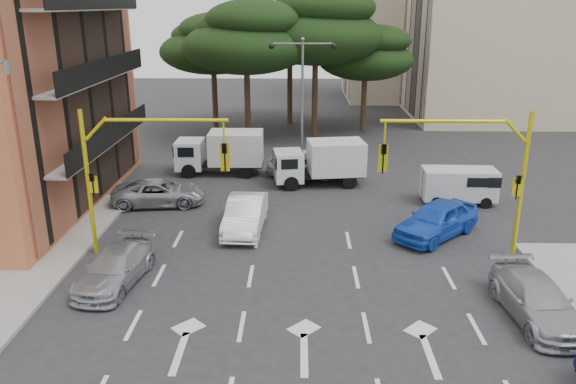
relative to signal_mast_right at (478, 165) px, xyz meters
The scene contains 21 objects.
ground 8.08m from the signal_mast_right, 163.69° to the right, with size 120.00×120.00×0.00m, color #28282B.
median_strip 16.03m from the signal_mast_right, 115.91° to the left, with size 1.40×6.00×0.15m, color gray.
apartment_beige_near 33.22m from the signal_mast_right, 66.34° to the left, with size 20.20×12.15×18.70m.
apartment_beige_far 42.69m from the signal_mast_right, 81.67° to the left, with size 16.20×12.15×16.70m.
pine_left_near 22.98m from the signal_mast_right, 118.29° to the left, with size 9.15×9.15×10.23m.
pine_center 23.13m from the signal_mast_right, 104.66° to the left, with size 9.98×9.98×11.16m.
pine_left_far 27.79m from the signal_mast_right, 119.84° to the left, with size 8.32×8.32×9.30m.
pine_right 24.14m from the signal_mast_right, 94.17° to the left, with size 7.49×7.49×8.37m.
pine_back 28.30m from the signal_mast_right, 106.03° to the left, with size 9.15×9.15×10.23m.
signal_mast_right is the anchor object (origin of this frame).
signal_mast_left 13.61m from the signal_mast_right, behind, with size 5.79×0.37×6.00m.
street_lamp_center 15.65m from the signal_mast_right, 115.91° to the left, with size 4.16×0.36×7.77m.
car_white_hatch 10.27m from the signal_mast_right, 164.31° to the left, with size 1.60×4.59×1.51m, color white.
car_blue_compact 3.82m from the signal_mast_right, 113.34° to the left, with size 1.87×4.66×1.59m, color blue.
car_silver_wagon 14.34m from the signal_mast_right, 169.03° to the right, with size 1.78×4.38×1.27m, color #9FA0A7.
car_silver_cross_a 15.67m from the signal_mast_right, 157.29° to the left, with size 2.15×4.67×1.30m, color #989B9F.
car_silver_cross_b 13.29m from the signal_mast_right, 121.48° to the left, with size 1.73×4.29×1.46m, color gray.
car_silver_parked 5.83m from the signal_mast_right, 80.58° to the right, with size 1.86×4.57×1.33m, color #9FA1A7.
van_white 7.28m from the signal_mast_right, 79.06° to the left, with size 1.68×3.71×1.86m, color silver, non-canonical shape.
box_truck_a 16.71m from the signal_mast_right, 135.31° to the left, with size 2.22×5.29×2.60m, color silver, non-canonical shape.
box_truck_b 11.44m from the signal_mast_right, 121.40° to the left, with size 2.16×5.13×2.53m, color silver, non-canonical shape.
Camera 1 is at (-0.20, -19.17, 9.81)m, focal length 35.00 mm.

